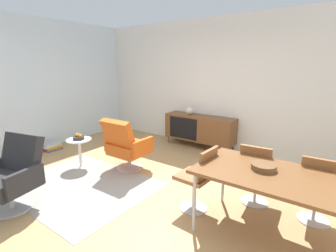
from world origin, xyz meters
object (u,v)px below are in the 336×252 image
object	(u,v)px
armchair_black_shell	(12,173)
magazine_stack	(51,146)
vase_cobalt	(189,111)
side_table_round	(80,150)
dining_chair_near_window	(198,176)
fruit_bowl	(79,137)
wooden_bowl_on_table	(264,167)
dining_chair_back_right	(318,187)
lounge_chair_red	(126,145)
dining_chair_back_left	(256,172)
dining_table	(276,178)
sideboard	(199,128)

from	to	relation	value
armchair_black_shell	magazine_stack	xyz separation A→B (m)	(-1.78, 1.48, -0.39)
vase_cobalt	armchair_black_shell	bearing A→B (deg)	-97.82
side_table_round	magazine_stack	world-z (taller)	side_table_round
dining_chair_near_window	fruit_bowl	size ratio (longest dim) A/B	4.28
wooden_bowl_on_table	dining_chair_back_right	xyz separation A→B (m)	(0.49, 0.51, -0.30)
vase_cobalt	dining_chair_back_right	distance (m)	3.22
wooden_bowl_on_table	dining_chair_near_window	bearing A→B (deg)	-176.17
side_table_round	fruit_bowl	world-z (taller)	fruit_bowl
wooden_bowl_on_table	lounge_chair_red	world-z (taller)	lounge_chair_red
dining_chair_back_right	dining_chair_back_left	distance (m)	0.70
armchair_black_shell	fruit_bowl	size ratio (longest dim) A/B	4.73
wooden_bowl_on_table	magazine_stack	size ratio (longest dim) A/B	0.64
dining_table	dining_chair_back_right	bearing A→B (deg)	57.77
sideboard	vase_cobalt	bearing A→B (deg)	179.60
side_table_round	dining_chair_back_right	bearing A→B (deg)	9.08
dining_chair_near_window	lounge_chair_red	xyz separation A→B (m)	(-1.65, 0.37, -0.00)
lounge_chair_red	armchair_black_shell	bearing A→B (deg)	-101.09
wooden_bowl_on_table	side_table_round	world-z (taller)	wooden_bowl_on_table
sideboard	dining_chair_back_right	world-z (taller)	dining_chair_back_right
fruit_bowl	dining_chair_back_left	bearing A→B (deg)	11.16
dining_chair_back_right	fruit_bowl	distance (m)	3.72
dining_chair_near_window	magazine_stack	bearing A→B (deg)	177.68
dining_table	dining_chair_back_right	size ratio (longest dim) A/B	1.87
wooden_bowl_on_table	armchair_black_shell	distance (m)	3.07
dining_table	dining_chair_back_left	xyz separation A→B (m)	(-0.35, 0.56, -0.23)
dining_chair_back_right	armchair_black_shell	world-z (taller)	armchair_black_shell
dining_chair_back_right	side_table_round	world-z (taller)	dining_chair_back_right
sideboard	side_table_round	distance (m)	2.57
wooden_bowl_on_table	magazine_stack	xyz separation A→B (m)	(-4.51, 0.10, -0.69)
sideboard	side_table_round	world-z (taller)	sideboard
sideboard	dining_table	world-z (taller)	dining_table
sideboard	magazine_stack	size ratio (longest dim) A/B	3.96
dining_chair_back_right	wooden_bowl_on_table	bearing A→B (deg)	-133.82
dining_chair_back_left	side_table_round	size ratio (longest dim) A/B	1.65
dining_chair_near_window	armchair_black_shell	xyz separation A→B (m)	(-1.98, -1.32, -0.00)
dining_table	dining_chair_near_window	world-z (taller)	dining_chair_near_window
dining_chair_back_right	dining_table	bearing A→B (deg)	-122.23
dining_table	armchair_black_shell	bearing A→B (deg)	-155.14
armchair_black_shell	wooden_bowl_on_table	bearing A→B (deg)	26.75
dining_chair_back_right	magazine_stack	xyz separation A→B (m)	(-5.00, -0.41, -0.39)
wooden_bowl_on_table	dining_chair_back_left	bearing A→B (deg)	111.96
lounge_chair_red	magazine_stack	size ratio (longest dim) A/B	2.34
dining_chair_back_right	armchair_black_shell	bearing A→B (deg)	-149.62
dining_table	dining_chair_back_right	distance (m)	0.70
dining_chair_back_right	dining_chair_back_left	xyz separation A→B (m)	(-0.70, 0.00, 0.00)
sideboard	wooden_bowl_on_table	bearing A→B (deg)	-48.04
dining_chair_back_right	vase_cobalt	bearing A→B (deg)	148.41
dining_chair_near_window	lounge_chair_red	world-z (taller)	lounge_chair_red
dining_chair_near_window	side_table_round	bearing A→B (deg)	-179.41
wooden_bowl_on_table	lounge_chair_red	distance (m)	2.44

